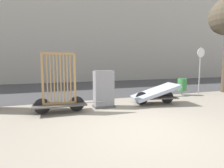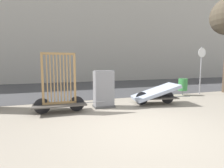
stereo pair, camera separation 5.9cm
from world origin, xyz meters
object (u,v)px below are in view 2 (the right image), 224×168
(bike_cart_with_bedframe, at_px, (60,94))
(bike_cart_with_mattress, at_px, (155,93))
(sign_post, at_px, (201,64))
(utility_cabinet, at_px, (104,90))
(trash_bin, at_px, (183,85))

(bike_cart_with_bedframe, distance_m, bike_cart_with_mattress, 3.70)
(bike_cart_with_bedframe, xyz_separation_m, sign_post, (7.39, 1.29, 0.98))
(bike_cart_with_bedframe, distance_m, utility_cabinet, 1.61)
(bike_cart_with_bedframe, height_order, trash_bin, bike_cart_with_bedframe)
(bike_cart_with_bedframe, height_order, sign_post, sign_post)
(bike_cart_with_mattress, distance_m, trash_bin, 2.85)
(bike_cart_with_mattress, height_order, sign_post, sign_post)
(bike_cart_with_bedframe, relative_size, utility_cabinet, 1.75)
(bike_cart_with_mattress, bearing_deg, trash_bin, 37.19)
(trash_bin, relative_size, sign_post, 0.35)
(sign_post, bearing_deg, utility_cabinet, -169.70)
(trash_bin, distance_m, sign_post, 1.56)
(trash_bin, bearing_deg, sign_post, -0.35)
(bike_cart_with_bedframe, xyz_separation_m, utility_cabinet, (1.60, 0.24, 0.02))
(bike_cart_with_bedframe, xyz_separation_m, trash_bin, (6.24, 1.30, -0.07))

